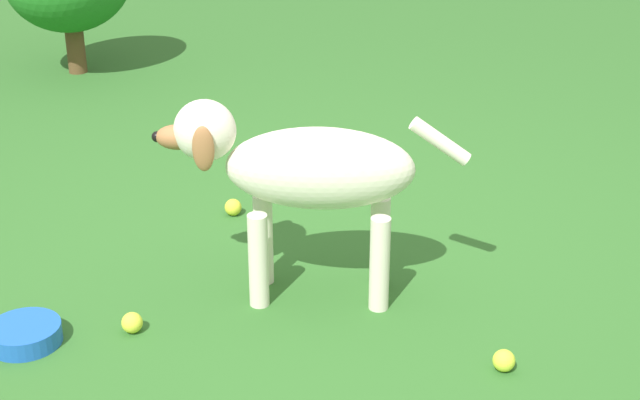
# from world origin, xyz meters

# --- Properties ---
(ground) EXTENTS (14.00, 14.00, 0.00)m
(ground) POSITION_xyz_m (0.00, 0.00, 0.00)
(ground) COLOR #2D6026
(dog) EXTENTS (0.63, 0.83, 0.67)m
(dog) POSITION_xyz_m (-0.16, -0.06, 0.44)
(dog) COLOR silver
(dog) RESTS_ON ground
(tennis_ball_0) EXTENTS (0.07, 0.07, 0.07)m
(tennis_ball_0) POSITION_xyz_m (0.13, 0.54, 0.03)
(tennis_ball_0) COLOR yellow
(tennis_ball_0) RESTS_ON ground
(tennis_ball_1) EXTENTS (0.07, 0.07, 0.07)m
(tennis_ball_1) POSITION_xyz_m (-0.12, -0.80, 0.03)
(tennis_ball_1) COLOR #CDE038
(tennis_ball_1) RESTS_ON ground
(tennis_ball_2) EXTENTS (0.07, 0.07, 0.07)m
(tennis_ball_2) POSITION_xyz_m (0.46, 0.58, 0.03)
(tennis_ball_2) COLOR #CED63D
(tennis_ball_2) RESTS_ON ground
(tennis_ball_3) EXTENTS (0.07, 0.07, 0.07)m
(tennis_ball_3) POSITION_xyz_m (-0.67, 0.19, 0.03)
(tennis_ball_3) COLOR yellow
(tennis_ball_3) RESTS_ON ground
(water_bowl) EXTENTS (0.22, 0.22, 0.06)m
(water_bowl) POSITION_xyz_m (-0.92, 0.39, 0.03)
(water_bowl) COLOR blue
(water_bowl) RESTS_ON ground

